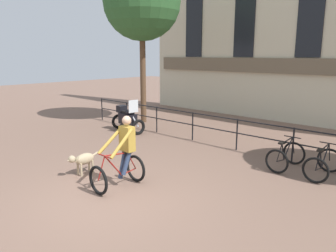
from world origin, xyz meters
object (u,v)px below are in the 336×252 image
Objects in this scene: cyclist_with_bike at (122,156)px; parked_motorcycle at (127,118)px; parked_bicycle_mid_left at (323,164)px; parked_bicycle_near_lamp at (286,156)px; dog at (83,160)px.

cyclist_with_bike is 1.01× the size of parked_motorcycle.
cyclist_with_bike is 1.53× the size of parked_bicycle_mid_left.
dog is at bearing 49.34° from parked_bicycle_near_lamp.
parked_bicycle_mid_left is at bearing 40.80° from dog.
cyclist_with_bike is at bearing 8.21° from dog.
parked_bicycle_mid_left is (7.66, 0.07, -0.20)m from parked_motorcycle.
parked_bicycle_mid_left is (4.68, 4.08, -0.05)m from dog.
parked_motorcycle reaches higher than parked_bicycle_near_lamp.
parked_bicycle_near_lamp is (3.70, 4.08, -0.05)m from dog.
parked_bicycle_mid_left is (0.98, -0.00, -0.00)m from parked_bicycle_near_lamp.
parked_motorcycle is (-2.98, 4.01, 0.15)m from dog.
parked_bicycle_near_lamp is at bearing 47.53° from dog.
cyclist_with_bike reaches higher than parked_motorcycle.
parked_motorcycle is at bearing 2.12° from parked_bicycle_near_lamp.
dog is 5.00m from parked_motorcycle.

